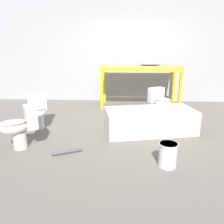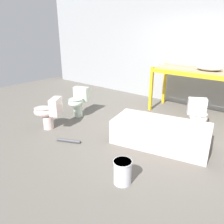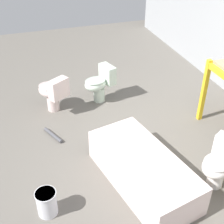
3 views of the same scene
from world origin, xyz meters
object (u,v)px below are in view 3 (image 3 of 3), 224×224
(bathtub_main, at_px, (143,168))
(toilet_far, at_px, (100,83))
(toilet_near, at_px, (220,163))
(bucket_white, at_px, (47,202))
(toilet_extra, at_px, (52,92))

(bathtub_main, xyz_separation_m, toilet_far, (-2.19, 0.05, 0.12))
(toilet_near, xyz_separation_m, toilet_far, (-2.53, -0.86, 0.00))
(toilet_near, xyz_separation_m, bucket_white, (-0.23, -2.19, -0.19))
(toilet_near, xyz_separation_m, toilet_extra, (-2.47, -1.74, 0.00))
(toilet_far, relative_size, toilet_extra, 1.00)
(toilet_near, distance_m, toilet_extra, 3.02)
(toilet_near, height_order, toilet_far, same)
(toilet_near, bearing_deg, bathtub_main, -137.77)
(toilet_far, distance_m, toilet_extra, 0.88)
(bathtub_main, relative_size, bucket_white, 5.26)
(bathtub_main, xyz_separation_m, toilet_near, (0.33, 0.92, 0.12))
(toilet_near, height_order, toilet_extra, same)
(toilet_far, bearing_deg, toilet_extra, -103.63)
(toilet_extra, xyz_separation_m, bucket_white, (2.24, -0.45, -0.19))
(bucket_white, bearing_deg, toilet_far, 149.96)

